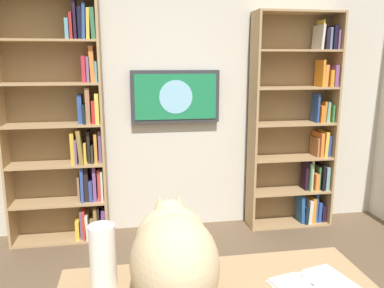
{
  "coord_description": "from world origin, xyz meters",
  "views": [
    {
      "loc": [
        0.48,
        1.59,
        1.69
      ],
      "look_at": [
        0.02,
        -1.15,
        1.09
      ],
      "focal_mm": 36.2,
      "sensor_mm": 36.0,
      "label": 1
    }
  ],
  "objects": [
    {
      "name": "bookshelf_left",
      "position": [
        -1.25,
        -2.06,
        1.02
      ],
      "size": [
        0.86,
        0.28,
        2.15
      ],
      "color": "tan",
      "rests_on": "ground"
    },
    {
      "name": "open_binder",
      "position": [
        -0.27,
        0.22,
        0.77
      ],
      "size": [
        0.37,
        0.29,
        0.02
      ],
      "color": "white",
      "rests_on": "desk"
    },
    {
      "name": "bookshelf_right",
      "position": [
        1.04,
        -2.06,
        1.07
      ],
      "size": [
        0.89,
        0.28,
        2.24
      ],
      "color": "tan",
      "rests_on": "ground"
    },
    {
      "name": "wall_mounted_tv",
      "position": [
        0.02,
        -2.15,
        1.35
      ],
      "size": [
        0.86,
        0.07,
        0.5
      ],
      "color": "#333338"
    },
    {
      "name": "cat",
      "position": [
        0.32,
        0.22,
        0.96
      ],
      "size": [
        0.34,
        0.58,
        0.4
      ],
      "color": "#D1B284",
      "rests_on": "desk"
    },
    {
      "name": "wall_back",
      "position": [
        0.0,
        -2.23,
        1.35
      ],
      "size": [
        4.52,
        0.06,
        2.7
      ],
      "primitive_type": "cube",
      "color": "beige",
      "rests_on": "ground"
    },
    {
      "name": "paper_towel_roll",
      "position": [
        0.6,
        0.06,
        0.89
      ],
      "size": [
        0.11,
        0.11,
        0.27
      ],
      "primitive_type": "cylinder",
      "color": "white",
      "rests_on": "desk"
    }
  ]
}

